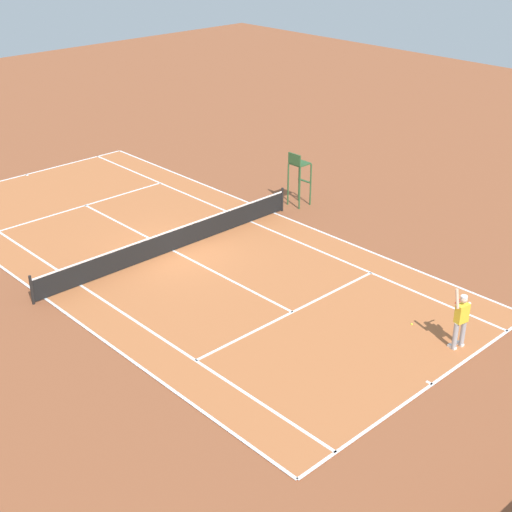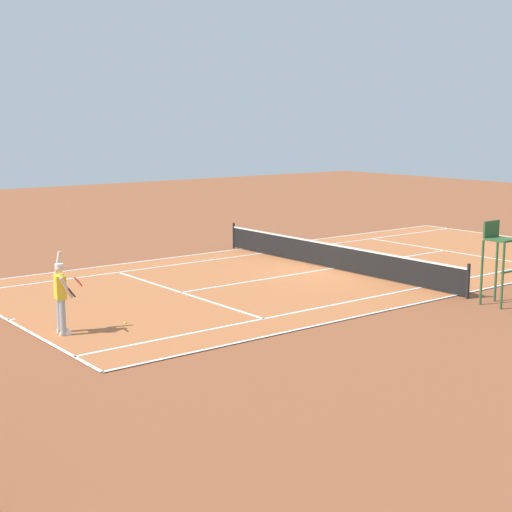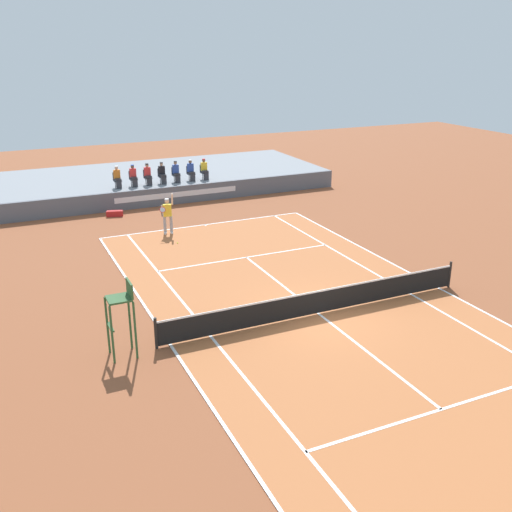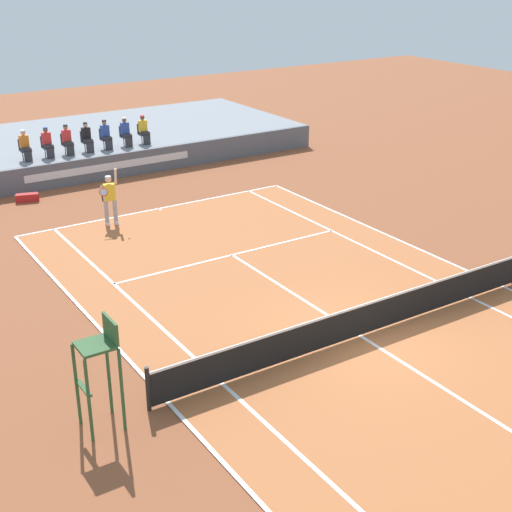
{
  "view_description": "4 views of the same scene",
  "coord_description": "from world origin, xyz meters",
  "px_view_note": "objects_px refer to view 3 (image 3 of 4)",
  "views": [
    {
      "loc": [
        15.31,
        20.89,
        12.43
      ],
      "look_at": [
        -0.65,
        3.96,
        1.0
      ],
      "focal_mm": 51.8,
      "sensor_mm": 36.0,
      "label": 1
    },
    {
      "loc": [
        -19.86,
        18.96,
        5.27
      ],
      "look_at": [
        -0.65,
        3.96,
        1.0
      ],
      "focal_mm": 54.09,
      "sensor_mm": 36.0,
      "label": 2
    },
    {
      "loc": [
        -9.99,
        -16.38,
        9.21
      ],
      "look_at": [
        -0.65,
        3.96,
        1.0
      ],
      "focal_mm": 41.37,
      "sensor_mm": 36.0,
      "label": 3
    },
    {
      "loc": [
        -11.05,
        -12.17,
        9.1
      ],
      "look_at": [
        -0.65,
        3.96,
        1.0
      ],
      "focal_mm": 50.45,
      "sensor_mm": 36.0,
      "label": 4
    }
  ],
  "objects_px": {
    "spectator_seated_5": "(191,171)",
    "spectator_seated_2": "(148,175)",
    "spectator_seated_3": "(162,173)",
    "spectator_seated_6": "(204,169)",
    "tennis_player": "(167,215)",
    "tennis_ball": "(178,243)",
    "spectator_seated_1": "(133,176)",
    "umpire_chair": "(122,310)",
    "spectator_seated_0": "(117,177)",
    "equipment_bag": "(115,214)",
    "spectator_seated_4": "(176,172)"
  },
  "relations": [
    {
      "from": "tennis_player",
      "to": "spectator_seated_4",
      "type": "bearing_deg",
      "value": 68.74
    },
    {
      "from": "spectator_seated_2",
      "to": "equipment_bag",
      "type": "xyz_separation_m",
      "value": [
        -2.56,
        -2.17,
        -1.53
      ]
    },
    {
      "from": "spectator_seated_5",
      "to": "spectator_seated_6",
      "type": "relative_size",
      "value": 1.0
    },
    {
      "from": "spectator_seated_5",
      "to": "spectator_seated_1",
      "type": "bearing_deg",
      "value": 180.0
    },
    {
      "from": "spectator_seated_3",
      "to": "spectator_seated_6",
      "type": "bearing_deg",
      "value": 0.0
    },
    {
      "from": "spectator_seated_5",
      "to": "spectator_seated_2",
      "type": "bearing_deg",
      "value": 180.0
    },
    {
      "from": "spectator_seated_4",
      "to": "spectator_seated_3",
      "type": "bearing_deg",
      "value": 180.0
    },
    {
      "from": "spectator_seated_4",
      "to": "tennis_player",
      "type": "bearing_deg",
      "value": -111.26
    },
    {
      "from": "spectator_seated_3",
      "to": "spectator_seated_2",
      "type": "bearing_deg",
      "value": 180.0
    },
    {
      "from": "spectator_seated_5",
      "to": "umpire_chair",
      "type": "bearing_deg",
      "value": -114.86
    },
    {
      "from": "spectator_seated_0",
      "to": "equipment_bag",
      "type": "relative_size",
      "value": 1.33
    },
    {
      "from": "spectator_seated_4",
      "to": "tennis_player",
      "type": "distance_m",
      "value": 6.93
    },
    {
      "from": "tennis_player",
      "to": "equipment_bag",
      "type": "xyz_separation_m",
      "value": [
        -1.81,
        4.26,
        -0.83
      ]
    },
    {
      "from": "equipment_bag",
      "to": "umpire_chair",
      "type": "bearing_deg",
      "value": -100.77
    },
    {
      "from": "equipment_bag",
      "to": "tennis_player",
      "type": "bearing_deg",
      "value": -67.0
    },
    {
      "from": "spectator_seated_3",
      "to": "umpire_chair",
      "type": "bearing_deg",
      "value": -109.85
    },
    {
      "from": "spectator_seated_1",
      "to": "umpire_chair",
      "type": "bearing_deg",
      "value": -104.69
    },
    {
      "from": "spectator_seated_0",
      "to": "spectator_seated_4",
      "type": "relative_size",
      "value": 1.0
    },
    {
      "from": "spectator_seated_4",
      "to": "spectator_seated_6",
      "type": "height_order",
      "value": "same"
    },
    {
      "from": "spectator_seated_0",
      "to": "spectator_seated_5",
      "type": "distance_m",
      "value": 4.51
    },
    {
      "from": "spectator_seated_1",
      "to": "tennis_ball",
      "type": "bearing_deg",
      "value": -89.6
    },
    {
      "from": "tennis_player",
      "to": "spectator_seated_3",
      "type": "bearing_deg",
      "value": 75.76
    },
    {
      "from": "spectator_seated_2",
      "to": "tennis_player",
      "type": "bearing_deg",
      "value": -96.65
    },
    {
      "from": "spectator_seated_5",
      "to": "equipment_bag",
      "type": "height_order",
      "value": "spectator_seated_5"
    },
    {
      "from": "spectator_seated_2",
      "to": "spectator_seated_6",
      "type": "bearing_deg",
      "value": 0.0
    },
    {
      "from": "spectator_seated_1",
      "to": "umpire_chair",
      "type": "distance_m",
      "value": 18.32
    },
    {
      "from": "spectator_seated_3",
      "to": "equipment_bag",
      "type": "bearing_deg",
      "value": -147.79
    },
    {
      "from": "spectator_seated_3",
      "to": "umpire_chair",
      "type": "distance_m",
      "value": 18.84
    },
    {
      "from": "spectator_seated_3",
      "to": "equipment_bag",
      "type": "xyz_separation_m",
      "value": [
        -3.44,
        -2.17,
        -1.53
      ]
    },
    {
      "from": "spectator_seated_1",
      "to": "spectator_seated_2",
      "type": "height_order",
      "value": "same"
    },
    {
      "from": "spectator_seated_4",
      "to": "spectator_seated_5",
      "type": "distance_m",
      "value": 0.95
    },
    {
      "from": "tennis_ball",
      "to": "spectator_seated_2",
      "type": "bearing_deg",
      "value": 84.3
    },
    {
      "from": "spectator_seated_1",
      "to": "spectator_seated_6",
      "type": "relative_size",
      "value": 1.0
    },
    {
      "from": "spectator_seated_4",
      "to": "spectator_seated_6",
      "type": "relative_size",
      "value": 1.0
    },
    {
      "from": "tennis_player",
      "to": "spectator_seated_2",
      "type": "bearing_deg",
      "value": 83.35
    },
    {
      "from": "spectator_seated_5",
      "to": "umpire_chair",
      "type": "relative_size",
      "value": 0.52
    },
    {
      "from": "spectator_seated_6",
      "to": "tennis_ball",
      "type": "bearing_deg",
      "value": -118.3
    },
    {
      "from": "spectator_seated_3",
      "to": "spectator_seated_6",
      "type": "relative_size",
      "value": 1.0
    },
    {
      "from": "spectator_seated_5",
      "to": "spectator_seated_6",
      "type": "height_order",
      "value": "same"
    },
    {
      "from": "spectator_seated_6",
      "to": "tennis_player",
      "type": "relative_size",
      "value": 0.61
    },
    {
      "from": "tennis_player",
      "to": "tennis_ball",
      "type": "xyz_separation_m",
      "value": [
        -0.06,
        -1.72,
        -0.96
      ]
    },
    {
      "from": "spectator_seated_3",
      "to": "spectator_seated_5",
      "type": "height_order",
      "value": "same"
    },
    {
      "from": "spectator_seated_4",
      "to": "spectator_seated_0",
      "type": "bearing_deg",
      "value": 180.0
    },
    {
      "from": "spectator_seated_1",
      "to": "spectator_seated_2",
      "type": "xyz_separation_m",
      "value": [
        0.87,
        0.0,
        0.0
      ]
    },
    {
      "from": "spectator_seated_4",
      "to": "spectator_seated_5",
      "type": "xyz_separation_m",
      "value": [
        0.95,
        0.0,
        0.0
      ]
    },
    {
      "from": "spectator_seated_0",
      "to": "spectator_seated_1",
      "type": "height_order",
      "value": "same"
    },
    {
      "from": "spectator_seated_1",
      "to": "spectator_seated_3",
      "type": "relative_size",
      "value": 1.0
    },
    {
      "from": "spectator_seated_4",
      "to": "tennis_ball",
      "type": "xyz_separation_m",
      "value": [
        -2.56,
        -8.15,
        -1.66
      ]
    },
    {
      "from": "tennis_player",
      "to": "spectator_seated_0",
      "type": "bearing_deg",
      "value": 99.41
    },
    {
      "from": "tennis_player",
      "to": "tennis_ball",
      "type": "distance_m",
      "value": 1.97
    }
  ]
}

